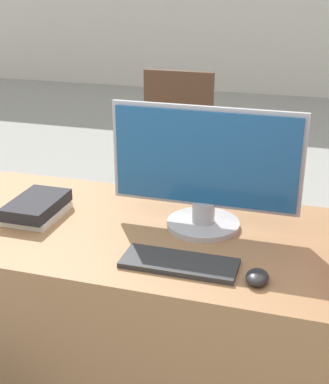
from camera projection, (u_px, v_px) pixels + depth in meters
desk at (140, 320)px, 1.94m from camera, size 1.49×0.72×0.74m
monitor at (205, 170)px, 1.73m from camera, size 0.63×0.25×0.41m
keyboard at (179, 263)px, 1.57m from camera, size 0.34×0.13×0.02m
mouse at (257, 277)px, 1.48m from camera, size 0.06×0.08×0.03m
book_stack at (36, 208)px, 1.87m from camera, size 0.18×0.25×0.07m
far_chair at (173, 148)px, 3.33m from camera, size 0.44×0.44×0.98m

